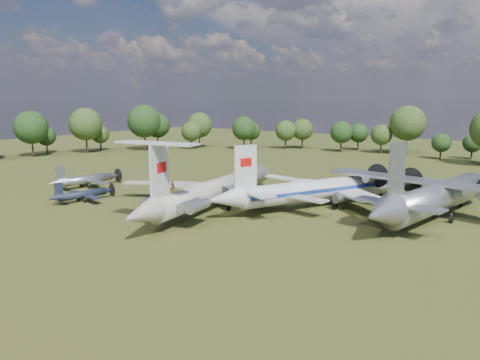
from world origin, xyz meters
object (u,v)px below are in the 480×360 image
Objects in this scene: tu104_jet at (329,192)px; small_prop_northwest at (87,181)px; an12_transport at (437,201)px; person_on_il62 at (173,187)px; small_prop_west at (83,196)px; il62_airliner at (218,193)px.

small_prop_northwest is (-46.65, -14.15, -1.11)m from tu104_jet.
an12_transport is 39.36m from person_on_il62.
an12_transport is 58.38m from small_prop_west.
il62_airliner reaches higher than tu104_jet.
person_on_il62 is at bearing 3.37° from small_prop_west.
small_prop_northwest is at bearing -157.24° from an12_transport.
tu104_jet is at bearing -165.08° from an12_transport.
tu104_jet is 42.67m from small_prop_west.
il62_airliner is at bearing -148.42° from an12_transport.
small_prop_west is at bearing -31.66° from small_prop_northwest.
an12_transport is 3.16× the size of small_prop_west.
il62_airliner is 3.75× the size of small_prop_west.
small_prop_northwest is at bearing -28.43° from person_on_il62.
il62_airliner is at bearing -90.98° from person_on_il62.
person_on_il62 reaches higher than an12_transport.
il62_airliner is 1.19× the size of an12_transport.
il62_airliner is 24.33m from small_prop_west.
an12_transport reaches higher than il62_airliner.
small_prop_northwest reaches higher than small_prop_west.
small_prop_northwest is (-10.43, 8.35, 0.27)m from small_prop_west.
an12_transport is at bearing 12.46° from il62_airliner.
small_prop_northwest is 9.35× the size of person_on_il62.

